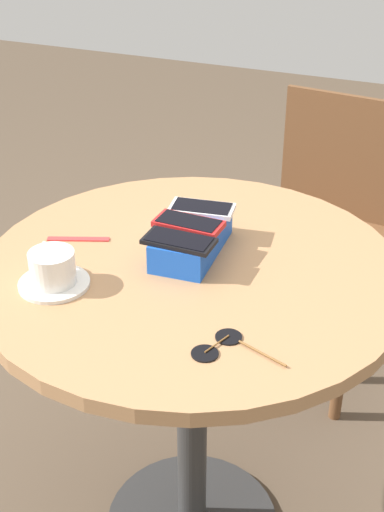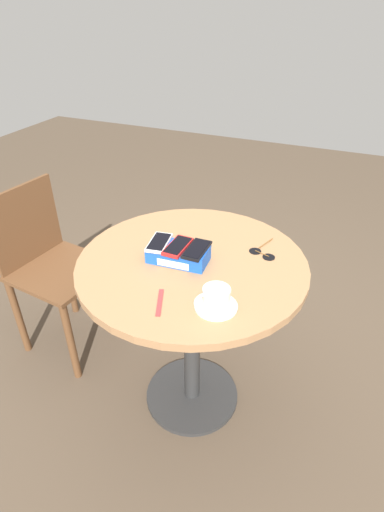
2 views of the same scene
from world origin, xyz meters
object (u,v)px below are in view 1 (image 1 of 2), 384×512
sunglasses (222,346)px  chair_near_window (321,234)px  phone_white (202,208)px  phone_black (179,241)px  coffee_cup (52,266)px  phone_box (191,239)px  saucer (54,283)px  round_table (192,328)px  lanyard_strap (78,240)px  phone_red (189,224)px

sunglasses → chair_near_window: bearing=-176.9°
phone_white → phone_black: size_ratio=1.03×
phone_black → coffee_cup: size_ratio=1.37×
phone_box → saucer: 0.29m
round_table → lanyard_strap: 0.31m
phone_box → sunglasses: (0.27, 0.17, -0.03)m
phone_box → chair_near_window: (-0.75, 0.12, -0.34)m
phone_box → phone_white: bearing=-174.5°
phone_box → coffee_cup: bearing=-41.8°
phone_box → phone_white: size_ratio=1.57×
phone_red → sunglasses: bearing=33.0°
coffee_cup → chair_near_window: size_ratio=0.12×
phone_white → phone_black: 0.15m
round_table → sunglasses: sunglasses is taller
round_table → lanyard_strap: lanyard_strap is taller
phone_box → phone_red: size_ratio=1.61×
phone_red → sunglasses: phone_red is taller
saucer → coffee_cup: coffee_cup is taller
round_table → phone_red: bearing=-149.4°
round_table → sunglasses: (0.23, 0.15, 0.16)m
phone_white → chair_near_window: 0.78m
round_table → chair_near_window: bearing=173.2°
phone_black → sunglasses: size_ratio=0.88×
phone_white → saucer: phone_white is taller
phone_black → lanyard_strap: bearing=-95.3°
coffee_cup → sunglasses: size_ratio=0.64×
lanyard_strap → sunglasses: 0.47m
coffee_cup → chair_near_window: (-0.96, 0.31, -0.35)m
phone_white → sunglasses: phone_white is taller
round_table → sunglasses: bearing=33.4°
phone_red → saucer: (0.22, -0.19, -0.06)m
chair_near_window → phone_black: bearing=-7.7°
phone_black → saucer: phone_black is taller
phone_red → saucer: phone_red is taller
round_table → saucer: (0.17, -0.21, 0.16)m
phone_black → saucer: 0.25m
phone_white → round_table: bearing=13.1°
phone_black → coffee_cup: 0.25m
phone_black → phone_red: bearing=-172.1°
phone_black → coffee_cup: coffee_cup is taller
round_table → phone_white: phone_white is taller
phone_red → lanyard_strap: bearing=-78.7°
round_table → chair_near_window: (-0.79, 0.09, -0.15)m
saucer → sunglasses: (0.05, 0.36, -0.00)m
phone_box → lanyard_strap: phone_box is taller
phone_red → round_table: bearing=30.6°
lanyard_strap → coffee_cup: bearing=16.0°
round_table → saucer: saucer is taller
round_table → lanyard_strap: size_ratio=6.48×
coffee_cup → lanyard_strap: coffee_cup is taller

